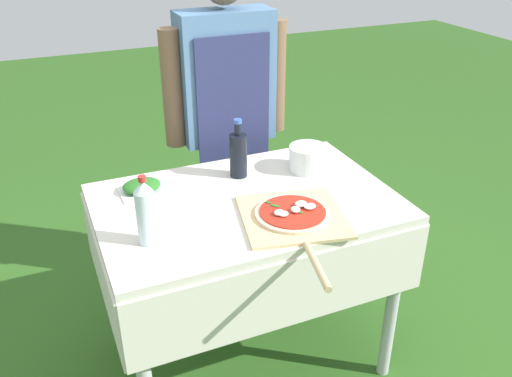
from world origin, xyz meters
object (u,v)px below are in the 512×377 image
object	(u,v)px
water_bottle	(146,212)
pizza_on_peel	(294,217)
herb_container	(142,186)
mixing_tub	(308,158)
oil_bottle	(238,154)
person_cook	(227,109)
prep_table	(246,226)

from	to	relation	value
water_bottle	pizza_on_peel	bearing A→B (deg)	-7.04
herb_container	mixing_tub	distance (m)	0.70
oil_bottle	mixing_tub	xyz separation A→B (m)	(0.29, -0.06, -0.05)
water_bottle	person_cook	bearing A→B (deg)	53.41
person_cook	oil_bottle	distance (m)	0.44
person_cook	mixing_tub	size ratio (longest dim) A/B	10.01
prep_table	water_bottle	distance (m)	0.50
person_cook	pizza_on_peel	world-z (taller)	person_cook
water_bottle	mixing_tub	distance (m)	0.81
prep_table	pizza_on_peel	distance (m)	0.26
oil_bottle	pizza_on_peel	bearing A→B (deg)	-82.85
mixing_tub	prep_table	bearing A→B (deg)	-157.42
pizza_on_peel	mixing_tub	xyz separation A→B (m)	(0.24, 0.35, 0.04)
prep_table	person_cook	distance (m)	0.69
prep_table	mixing_tub	bearing A→B (deg)	22.58
herb_container	mixing_tub	xyz separation A→B (m)	(0.69, -0.08, 0.03)
oil_bottle	herb_container	bearing A→B (deg)	177.39
prep_table	water_bottle	world-z (taller)	water_bottle
water_bottle	herb_container	size ratio (longest dim) A/B	1.37
oil_bottle	mixing_tub	size ratio (longest dim) A/B	1.55
herb_container	water_bottle	bearing A→B (deg)	-99.21
pizza_on_peel	mixing_tub	world-z (taller)	mixing_tub
mixing_tub	herb_container	bearing A→B (deg)	173.36
person_cook	mixing_tub	xyz separation A→B (m)	(0.18, -0.48, -0.09)
water_bottle	mixing_tub	world-z (taller)	water_bottle
water_bottle	prep_table	bearing A→B (deg)	18.97
water_bottle	herb_container	distance (m)	0.38
water_bottle	mixing_tub	bearing A→B (deg)	20.62
oil_bottle	water_bottle	distance (m)	0.58
person_cook	prep_table	bearing A→B (deg)	76.44
mixing_tub	pizza_on_peel	bearing A→B (deg)	-124.70
prep_table	water_bottle	size ratio (longest dim) A/B	4.65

